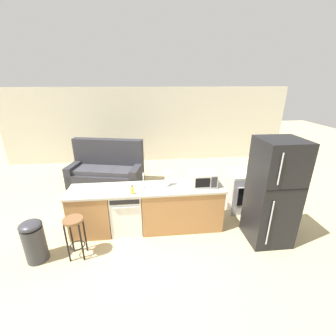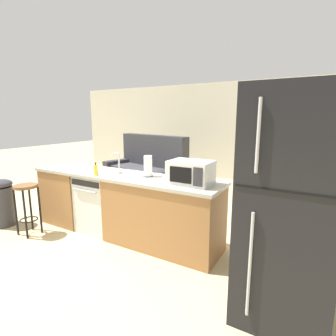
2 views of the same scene
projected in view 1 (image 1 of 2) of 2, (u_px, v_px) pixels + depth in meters
The scene contains 14 objects.
ground_plane at pixel (141, 228), 4.56m from camera, with size 24.00×24.00×0.00m, color tan.
wall_back at pixel (149, 125), 8.01m from camera, with size 10.00×0.06×2.60m.
kitchen_counter at pixel (152, 209), 4.43m from camera, with size 2.94×0.66×0.90m.
dishwasher at pixel (127, 211), 4.38m from camera, with size 0.58×0.61×0.84m.
stove_range at pixel (243, 190), 5.13m from camera, with size 0.76×0.68×0.90m.
refrigerator at pixel (273, 193), 3.93m from camera, with size 0.72×0.73×1.92m.
microwave at pixel (203, 179), 4.30m from camera, with size 0.50×0.37×0.28m.
sink_faucet at pixel (144, 181), 4.21m from camera, with size 0.07×0.18×0.30m.
paper_towel_roll at pixel (168, 179), 4.31m from camera, with size 0.14×0.14×0.28m.
soap_bottle at pixel (132, 190), 3.99m from camera, with size 0.06×0.06×0.18m.
kettle at pixel (251, 166), 5.07m from camera, with size 0.21×0.17×0.19m.
bar_stool at pixel (75, 230), 3.64m from camera, with size 0.32×0.32×0.74m.
trash_bin at pixel (34, 241), 3.63m from camera, with size 0.35×0.35×0.74m.
couch at pixel (107, 171), 6.39m from camera, with size 2.15×1.33×1.27m.
Camera 1 is at (0.15, -3.84, 2.79)m, focal length 24.00 mm.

